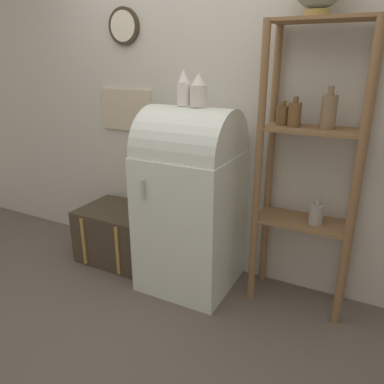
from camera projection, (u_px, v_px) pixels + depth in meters
name	position (u px, v px, depth m)	size (l,w,h in m)	color
ground_plane	(177.00, 295.00, 2.81)	(12.00, 12.00, 0.00)	#60564C
wall_back	(211.00, 104.00, 2.84)	(7.00, 0.09, 2.70)	beige
refrigerator	(191.00, 197.00, 2.76)	(0.66, 0.68, 1.37)	silver
suitcase_trunk	(120.00, 234.00, 3.27)	(0.65, 0.51, 0.46)	#423828
shelf_unit	(310.00, 156.00, 2.41)	(0.65, 0.32, 1.90)	olive
vase_left	(184.00, 89.00, 2.53)	(0.09, 0.09, 0.24)	white
vase_center	(199.00, 91.00, 2.48)	(0.12, 0.12, 0.22)	silver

